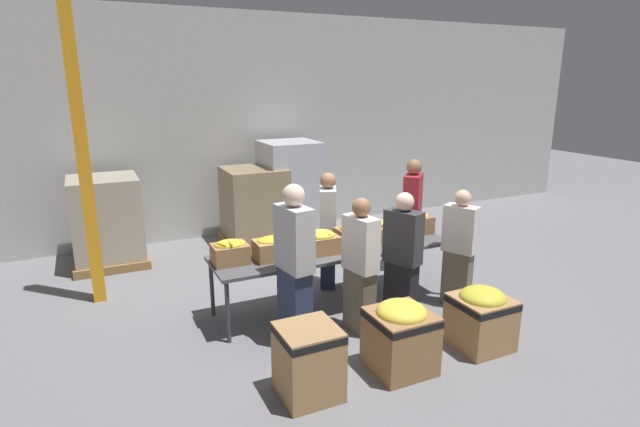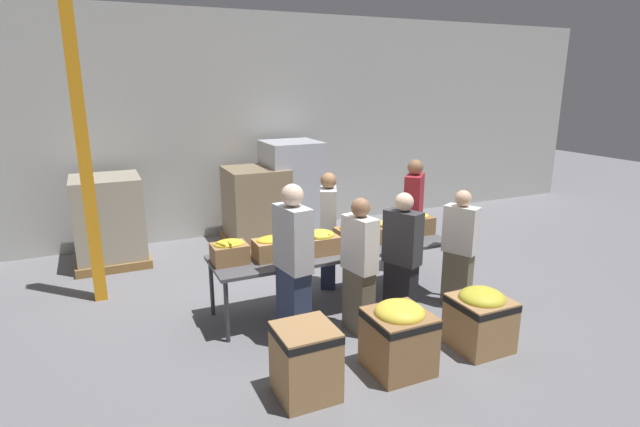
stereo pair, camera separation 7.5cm
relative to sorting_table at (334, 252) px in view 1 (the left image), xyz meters
name	(u,v)px [view 1 (the left image)]	position (x,y,z in m)	size (l,w,h in m)	color
ground_plane	(334,304)	(0.00, 0.00, -0.72)	(30.00, 30.00, 0.00)	slate
wall_back	(245,126)	(0.00, 3.65, 1.28)	(16.00, 0.08, 4.00)	#B7B7B2
sorting_table	(334,252)	(0.00, 0.00, 0.00)	(3.10, 0.85, 0.77)	#4C4C51
banana_box_0	(230,251)	(-1.32, 0.05, 0.19)	(0.40, 0.33, 0.29)	olive
banana_box_1	(274,247)	(-0.81, -0.02, 0.19)	(0.45, 0.33, 0.28)	#A37A4C
banana_box_2	(321,241)	(-0.22, -0.07, 0.19)	(0.42, 0.36, 0.29)	olive
banana_box_3	(352,233)	(0.28, 0.04, 0.19)	(0.40, 0.32, 0.30)	olive
banana_box_4	(388,230)	(0.80, 0.03, 0.18)	(0.40, 0.33, 0.27)	#A37A4C
banana_box_5	(416,223)	(1.30, 0.09, 0.19)	(0.45, 0.28, 0.31)	olive
volunteer_0	(328,231)	(0.21, 0.61, 0.08)	(0.38, 0.48, 1.62)	#2D3856
volunteer_1	(294,266)	(-0.80, -0.64, 0.17)	(0.31, 0.51, 1.78)	#2D3856
volunteer_2	(412,216)	(1.62, 0.62, 0.13)	(0.48, 0.49, 1.70)	black
volunteer_3	(459,249)	(1.43, -0.67, 0.03)	(0.36, 0.46, 1.52)	#6B604C
volunteer_4	(402,260)	(0.50, -0.76, 0.07)	(0.36, 0.48, 1.59)	black
volunteer_5	(360,267)	(-0.05, -0.75, 0.07)	(0.28, 0.46, 1.58)	#6B604C
donation_bin_0	(308,359)	(-1.08, -1.61, -0.35)	(0.53, 0.53, 0.68)	#A37A4C
donation_bin_1	(400,334)	(-0.08, -1.61, -0.34)	(0.59, 0.59, 0.73)	olive
donation_bin_2	(481,316)	(0.96, -1.61, -0.36)	(0.57, 0.57, 0.68)	#A37A4C
support_pillar	(82,149)	(-2.74, 1.46, 1.28)	(0.15, 0.15, 4.00)	orange
pallet_stack_0	(290,191)	(0.58, 2.92, 0.15)	(1.05, 1.05, 1.77)	olive
pallet_stack_1	(255,207)	(-0.12, 2.85, -0.06)	(1.09, 1.09, 1.35)	olive
pallet_stack_2	(107,222)	(-2.52, 2.85, -0.04)	(1.09, 1.09, 1.39)	olive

